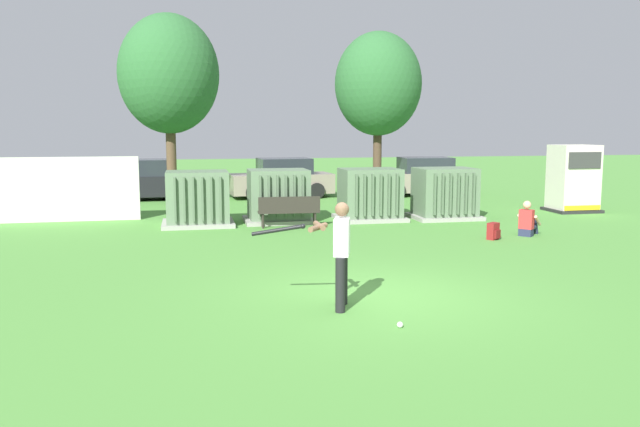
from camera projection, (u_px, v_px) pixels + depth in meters
name	position (u px, v px, depth m)	size (l,w,h in m)	color
ground_plane	(378.00, 296.00, 11.28)	(96.00, 96.00, 0.00)	#51933D
fence_panel	(59.00, 190.00, 19.93)	(4.80, 0.12, 2.00)	beige
transformer_west	(198.00, 199.00, 19.18)	(2.10, 1.70, 1.62)	#9E9B93
transformer_mid_west	(278.00, 197.00, 19.90)	(2.10, 1.70, 1.62)	#9E9B93
transformer_mid_east	(370.00, 195.00, 20.33)	(2.10, 1.70, 1.62)	#9E9B93
transformer_east	(445.00, 194.00, 20.65)	(2.10, 1.70, 1.62)	#9E9B93
generator_enclosure	(573.00, 179.00, 22.30)	(1.60, 1.40, 2.30)	#262626
park_bench	(289.00, 209.00, 18.83)	(1.82, 0.48, 0.92)	#2D2823
batter	(338.00, 249.00, 10.43)	(1.59, 0.80, 1.74)	black
sports_ball	(400.00, 325.00, 9.51)	(0.09, 0.09, 0.09)	white
seated_spectator	(528.00, 222.00, 17.45)	(0.76, 0.72, 0.96)	#282D4C
backpack	(493.00, 231.00, 16.88)	(0.38, 0.37, 0.44)	maroon
tree_left	(169.00, 75.00, 23.73)	(3.67, 3.67, 7.02)	brown
tree_center_left	(378.00, 84.00, 26.19)	(3.52, 3.52, 6.72)	#4C3828
parked_car_leftmost	(143.00, 181.00, 25.87)	(4.25, 2.01, 1.62)	black
parked_car_left_of_center	(282.00, 179.00, 26.79)	(4.33, 2.18, 1.62)	gray
parked_car_right_of_center	(423.00, 178.00, 27.56)	(4.26, 2.05, 1.62)	gray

